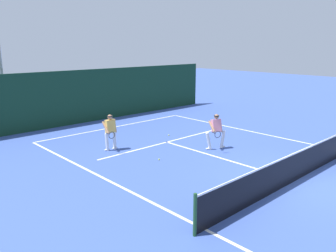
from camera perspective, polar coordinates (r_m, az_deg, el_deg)
name	(u,v)px	position (r m, az deg, el deg)	size (l,w,h in m)	color
ground_plane	(296,180)	(12.39, 20.49, -8.48)	(80.00, 80.00, 0.00)	#3A55A1
court_line_baseline_far	(116,127)	(19.19, -8.72, -0.13)	(9.21, 0.10, 0.01)	white
court_line_sideline_left	(206,230)	(8.85, 6.27, -16.76)	(0.10, 21.09, 0.01)	white
court_line_service	(167,142)	(16.01, -0.18, -2.69)	(7.51, 0.10, 0.01)	white
court_line_centre	(220,158)	(13.97, 8.70, -5.27)	(0.10, 6.40, 0.01)	white
tennis_net	(297,166)	(12.21, 20.69, -6.18)	(10.10, 0.09, 1.09)	#1E4723
player_near	(216,130)	(14.92, 8.02, -0.68)	(1.08, 0.86, 1.55)	silver
player_far	(110,131)	(14.82, -9.56, -0.79)	(0.78, 0.86, 1.56)	silver
tennis_ball	(159,159)	(13.55, -1.50, -5.58)	(0.07, 0.07, 0.07)	#D1E033
tennis_ball_extra	(169,135)	(17.11, 0.12, -1.53)	(0.07, 0.07, 0.07)	#D1E033
back_fence_windscreen	(93,95)	(20.72, -12.30, 5.00)	(17.69, 0.12, 3.06)	#123321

